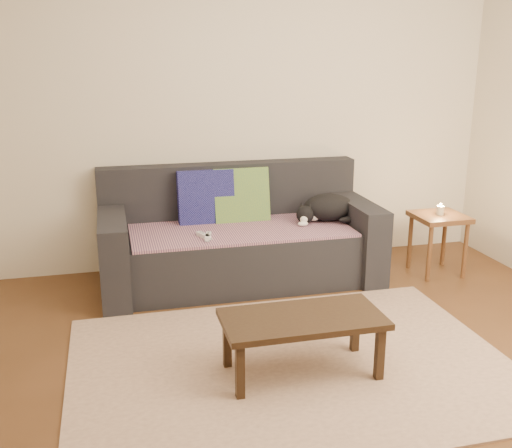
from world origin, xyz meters
name	(u,v)px	position (x,y,z in m)	size (l,w,h in m)	color
ground	(300,379)	(0.00, 0.00, 0.00)	(4.50, 4.50, 0.00)	brown
back_wall	(226,108)	(0.00, 2.00, 1.30)	(4.50, 0.04, 2.60)	beige
sofa	(238,241)	(0.00, 1.57, 0.31)	(2.10, 0.94, 0.87)	#232328
throw_blanket	(241,230)	(0.00, 1.48, 0.43)	(1.66, 0.74, 0.02)	#442A50
cushion_navy	(206,198)	(-0.22, 1.74, 0.63)	(0.44, 0.11, 0.44)	#0F1041
cushion_green	(241,196)	(0.06, 1.74, 0.63)	(0.44, 0.11, 0.44)	#0C514F
cat	(327,208)	(0.71, 1.53, 0.54)	(0.55, 0.43, 0.21)	black
wii_remote_a	(204,236)	(-0.31, 1.32, 0.46)	(0.15, 0.04, 0.03)	white
wii_remote_b	(208,236)	(-0.28, 1.29, 0.46)	(0.15, 0.04, 0.03)	white
side_table	(439,225)	(1.58, 1.31, 0.40)	(0.39, 0.39, 0.49)	brown
candle	(440,210)	(1.58, 1.31, 0.53)	(0.06, 0.06, 0.09)	beige
rug	(292,365)	(0.00, 0.15, 0.01)	(2.50, 1.80, 0.01)	tan
coffee_table	(302,323)	(0.02, 0.05, 0.31)	(0.88, 0.44, 0.35)	black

